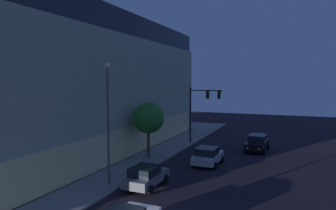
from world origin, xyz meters
The scene contains 7 objects.
modern_building centered at (13.16, 19.57, 7.12)m, with size 37.82×20.61×14.38m.
traffic_light_far_corner centered at (21.94, 4.86, 4.92)m, with size 0.38×3.95×6.72m.
street_lamp_sidewalk centered at (5.36, 6.85, 5.58)m, with size 0.44×0.44×8.76m.
sidewalk_tree centered at (13.35, 7.64, 4.03)m, with size 3.08×3.08×5.44m.
car_grey centered at (6.10, 4.20, 0.79)m, with size 4.06×2.15×1.54m.
car_silver centered at (13.58, 1.73, 0.82)m, with size 4.06×2.26×1.62m.
car_black centered at (21.20, -1.72, 0.87)m, with size 4.74×2.34×1.72m.
Camera 1 is at (-13.00, -5.65, 7.57)m, focal length 32.67 mm.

